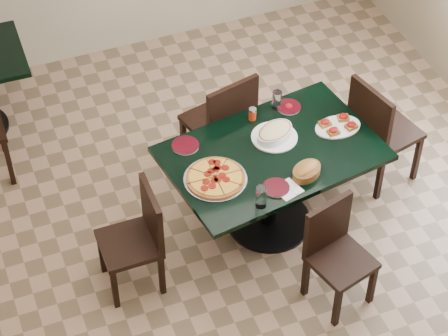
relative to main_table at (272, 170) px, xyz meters
name	(u,v)px	position (x,y,z in m)	size (l,w,h in m)	color
floor	(239,249)	(-0.32, -0.17, -0.57)	(5.50, 5.50, 0.00)	#906E53
main_table	(272,170)	(0.00, 0.00, 0.00)	(1.63, 1.18, 0.75)	black
chair_far	(224,120)	(-0.12, 0.65, -0.02)	(0.55, 0.55, 0.97)	black
chair_near	(335,249)	(0.14, -0.76, -0.11)	(0.47, 0.47, 0.83)	black
chair_right	(378,128)	(0.96, 0.14, -0.02)	(0.54, 0.54, 0.97)	black
chair_left	(139,234)	(-1.07, -0.17, -0.09)	(0.40, 0.40, 0.86)	black
pepperoni_pizza	(215,178)	(-0.48, -0.12, 0.20)	(0.44, 0.44, 0.04)	silver
lasagna_casserole	(275,133)	(0.07, 0.13, 0.23)	(0.36, 0.34, 0.09)	white
bread_basket	(307,171)	(0.12, -0.30, 0.22)	(0.28, 0.25, 0.10)	brown
bruschetta_platter	(338,125)	(0.54, 0.06, 0.21)	(0.35, 0.24, 0.05)	white
side_plate_near	(276,188)	(-0.13, -0.35, 0.19)	(0.19, 0.19, 0.02)	white
side_plate_far_r	(289,107)	(0.30, 0.39, 0.19)	(0.18, 0.18, 0.03)	white
side_plate_far_l	(185,145)	(-0.56, 0.28, 0.19)	(0.20, 0.20, 0.02)	white
napkin_setting	(288,189)	(-0.06, -0.38, 0.18)	(0.20, 0.20, 0.01)	white
water_glass_a	(277,100)	(0.22, 0.42, 0.26)	(0.07, 0.07, 0.15)	silver
water_glass_b	(261,197)	(-0.29, -0.45, 0.26)	(0.08, 0.08, 0.16)	silver
pepper_shaker	(252,114)	(0.00, 0.38, 0.23)	(0.06, 0.06, 0.10)	#B42C13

